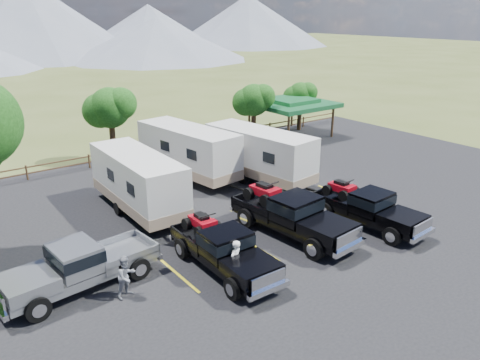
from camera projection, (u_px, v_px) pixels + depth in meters
ground at (333, 260)px, 20.12m from camera, size 320.00×320.00×0.00m
asphalt_lot at (287, 234)px, 22.38m from camera, size 44.00×34.00×0.04m
stall_lines at (273, 227)px, 23.12m from camera, size 12.12×5.50×0.01m
tree_ne_a at (253, 100)px, 36.81m from camera, size 3.11×2.92×4.76m
tree_ne_b at (300, 95)px, 41.06m from camera, size 2.77×2.59×4.27m
tree_north at (109, 108)px, 32.02m from camera, size 3.46×3.24×5.25m
rail_fence at (168, 146)px, 35.00m from camera, size 36.12×0.12×1.00m
pavilion at (291, 103)px, 39.30m from camera, size 6.20×6.20×3.22m
rig_left at (223, 248)px, 19.04m from camera, size 2.17×5.98×1.99m
rig_center at (291, 214)px, 21.97m from camera, size 2.82×6.84×2.23m
rig_right at (367, 207)px, 23.01m from camera, size 2.45×6.10×2.00m
trailer_left at (138, 182)px, 24.33m from camera, size 2.46×9.06×3.15m
trailer_center at (188, 152)px, 29.41m from camera, size 3.41×9.46×3.27m
trailer_right at (259, 155)px, 28.89m from camera, size 3.39×9.32×3.22m
pickup_silver at (80, 265)px, 17.73m from camera, size 6.33×2.66×1.85m
person_a at (235, 261)px, 18.20m from camera, size 0.75×0.62×1.75m
person_b at (126, 276)px, 17.23m from camera, size 0.95×0.83×1.65m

